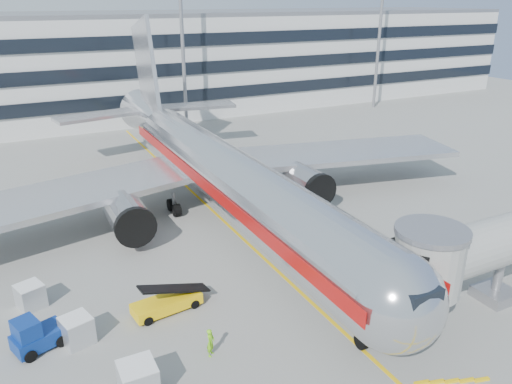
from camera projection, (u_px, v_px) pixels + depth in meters
name	position (u px, v px, depth m)	size (l,w,h in m)	color
ground	(286.00, 279.00, 33.65)	(180.00, 180.00, 0.00)	gray
lead_in_line	(226.00, 223.00, 41.94)	(0.25, 70.00, 0.01)	yellow
main_jet	(217.00, 170.00, 41.83)	(50.95, 48.70, 16.06)	silver
terminal	(102.00, 65.00, 78.86)	(150.00, 24.25, 15.60)	silver
light_mast_centre	(181.00, 20.00, 66.45)	(2.40, 1.20, 25.45)	gray
light_mast_east	(381.00, 16.00, 80.87)	(2.40, 1.20, 25.45)	gray
belt_loader	(167.00, 302.00, 30.02)	(4.45, 2.01, 2.09)	yellow
baggage_tug	(35.00, 336.00, 26.64)	(3.01, 2.40, 1.99)	navy
cargo_container_left	(77.00, 330.00, 27.19)	(1.84, 1.84, 1.59)	silver
cargo_container_right	(30.00, 296.00, 30.36)	(1.84, 1.84, 1.53)	silver
cargo_container_front	(138.00, 381.00, 23.45)	(1.70, 1.70, 1.80)	silver
ramp_worker	(211.00, 342.00, 26.22)	(0.59, 0.38, 1.61)	#7ADA16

